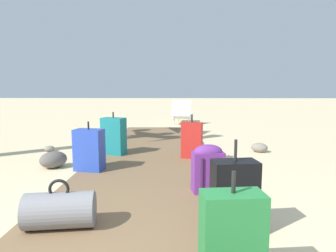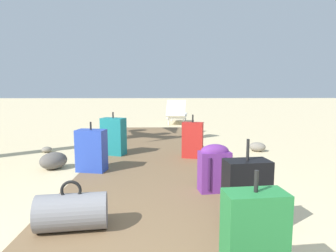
{
  "view_description": "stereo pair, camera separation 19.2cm",
  "coord_description": "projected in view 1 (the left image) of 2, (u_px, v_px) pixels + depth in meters",
  "views": [
    {
      "loc": [
        0.37,
        -0.97,
        1.2
      ],
      "look_at": [
        0.26,
        4.07,
        0.55
      ],
      "focal_mm": 31.89,
      "sensor_mm": 36.0,
      "label": 1
    },
    {
      "loc": [
        0.17,
        -0.97,
        1.2
      ],
      "look_at": [
        0.26,
        4.07,
        0.55
      ],
      "focal_mm": 31.89,
      "sensor_mm": 36.0,
      "label": 2
    }
  ],
  "objects": [
    {
      "name": "suitcase_red",
      "position": [
        192.0,
        140.0,
        4.75
      ],
      "size": [
        0.35,
        0.24,
        0.7
      ],
      "color": "red",
      "rests_on": "boardwalk"
    },
    {
      "name": "rock_right_mid",
      "position": [
        259.0,
        148.0,
        5.57
      ],
      "size": [
        0.36,
        0.3,
        0.18
      ],
      "primitive_type": "ellipsoid",
      "rotation": [
        0.0,
        0.0,
        2.79
      ],
      "color": "gray",
      "rests_on": "ground"
    },
    {
      "name": "backpack_purple",
      "position": [
        208.0,
        167.0,
        3.2
      ],
      "size": [
        0.36,
        0.24,
        0.52
      ],
      "color": "#6B2D84",
      "rests_on": "boardwalk"
    },
    {
      "name": "suitcase_black",
      "position": [
        234.0,
        193.0,
        2.42
      ],
      "size": [
        0.39,
        0.26,
        0.71
      ],
      "color": "black",
      "rests_on": "boardwalk"
    },
    {
      "name": "suitcase_blue",
      "position": [
        89.0,
        150.0,
        4.05
      ],
      "size": [
        0.41,
        0.29,
        0.67
      ],
      "color": "#2847B7",
      "rests_on": "boardwalk"
    },
    {
      "name": "boardwalk",
      "position": [
        152.0,
        160.0,
        4.79
      ],
      "size": [
        1.88,
        7.4,
        0.08
      ],
      "primitive_type": "cube",
      "color": "brown",
      "rests_on": "ground"
    },
    {
      "name": "lounge_chair",
      "position": [
        183.0,
        114.0,
        9.98
      ],
      "size": [
        0.79,
        1.6,
        0.8
      ],
      "color": "white",
      "rests_on": "ground"
    },
    {
      "name": "rock_left_near",
      "position": [
        53.0,
        160.0,
        4.48
      ],
      "size": [
        0.51,
        0.51,
        0.25
      ],
      "primitive_type": "ellipsoid",
      "rotation": [
        0.0,
        0.0,
        0.79
      ],
      "color": "#5B5651",
      "rests_on": "ground"
    },
    {
      "name": "ground_plane",
      "position": [
        147.0,
        176.0,
        4.06
      ],
      "size": [
        60.0,
        60.0,
        0.0
      ],
      "primitive_type": "plane",
      "color": "beige"
    },
    {
      "name": "rock_left_mid",
      "position": [
        49.0,
        149.0,
        5.65
      ],
      "size": [
        0.22,
        0.23,
        0.11
      ],
      "primitive_type": "ellipsoid",
      "rotation": [
        0.0,
        0.0,
        1.35
      ],
      "color": "gray",
      "rests_on": "ground"
    },
    {
      "name": "suitcase_green",
      "position": [
        232.0,
        238.0,
        1.7
      ],
      "size": [
        0.37,
        0.23,
        0.66
      ],
      "color": "#237538",
      "rests_on": "boardwalk"
    },
    {
      "name": "duffel_bag_grey",
      "position": [
        60.0,
        210.0,
        2.39
      ],
      "size": [
        0.58,
        0.36,
        0.4
      ],
      "color": "slate",
      "rests_on": "boardwalk"
    },
    {
      "name": "suitcase_teal",
      "position": [
        114.0,
        136.0,
        5.03
      ],
      "size": [
        0.44,
        0.34,
        0.72
      ],
      "color": "#197A7F",
      "rests_on": "boardwalk"
    }
  ]
}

